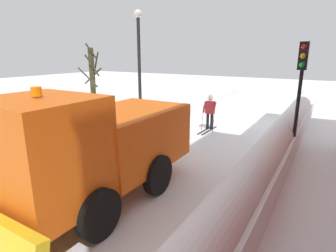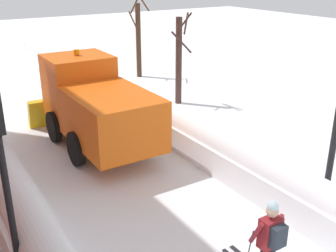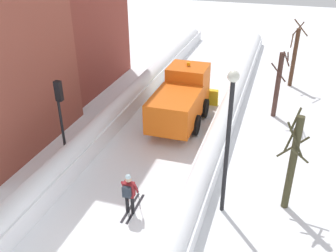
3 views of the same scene
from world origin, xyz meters
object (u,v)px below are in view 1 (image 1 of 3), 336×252
skier (210,110)px  street_lamp (139,56)px  plow_truck (94,147)px  bare_tree_near (93,85)px  traffic_light_pole (301,79)px

skier → street_lamp: (3.38, 1.26, 2.61)m
plow_truck → street_lamp: bearing=-62.1°
plow_truck → skier: 7.99m
bare_tree_near → plow_truck: bearing=135.7°
traffic_light_pole → street_lamp: 7.63m
plow_truck → skier: plow_truck is taller
plow_truck → street_lamp: (3.56, -6.72, 2.13)m
traffic_light_pole → street_lamp: (7.51, -1.11, 0.72)m
plow_truck → bare_tree_near: (5.91, -5.76, 0.64)m
skier → bare_tree_near: size_ratio=0.43×
skier → bare_tree_near: 6.24m
traffic_light_pole → plow_truck: bearing=54.8°
street_lamp → plow_truck: bearing=117.9°
skier → plow_truck: bearing=91.3°
skier → traffic_light_pole: bearing=150.2°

